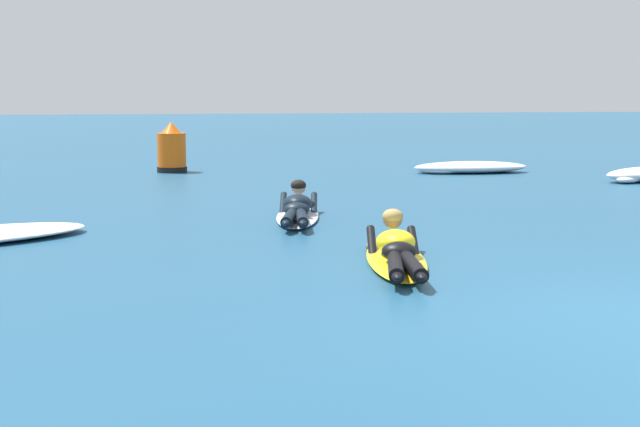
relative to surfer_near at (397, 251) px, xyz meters
The scene contains 5 objects.
ground_plane 7.56m from the surfer_near, 79.23° to the left, with size 120.00×120.00×0.00m, color navy.
surfer_near is the anchor object (origin of this frame).
surfer_far 3.28m from the surfer_near, 96.76° to the left, with size 1.06×2.64×0.54m.
whitewater_mid_left 10.40m from the surfer_near, 63.69° to the left, with size 2.56×1.14×0.25m.
channel_marker_buoy 11.01m from the surfer_near, 98.94° to the left, with size 0.65×0.65×1.09m.
Camera 1 is at (-3.98, -5.51, 1.69)m, focal length 48.17 mm.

